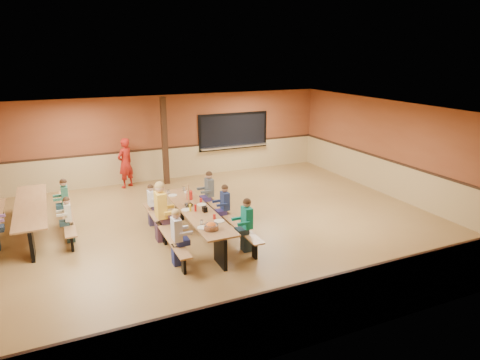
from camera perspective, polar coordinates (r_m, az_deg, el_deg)
name	(u,v)px	position (r m, az deg, el deg)	size (l,w,h in m)	color
ground	(218,227)	(11.33, -2.96, -6.34)	(12.00, 12.00, 0.00)	brown
room_envelope	(218,203)	(11.08, -3.01, -3.06)	(12.04, 10.04, 3.02)	brown
kitchen_pass_through	(233,133)	(16.27, -0.88, 6.32)	(2.78, 0.28, 1.38)	black
structural_post	(165,141)	(14.86, -10.00, 5.10)	(0.18, 0.18, 3.00)	black
cafeteria_table_main	(197,218)	(10.57, -5.77, -5.08)	(1.91, 3.70, 0.74)	#996A3D
cafeteria_table_second	(32,213)	(12.08, -26.02, -3.94)	(1.91, 3.70, 0.74)	#996A3D
seated_child_white_left	(177,238)	(9.32, -8.40, -7.60)	(0.39, 0.32, 1.26)	silver
seated_adult_yellow	(161,212)	(10.49, -10.49, -4.22)	(0.50, 0.41, 1.47)	yellow
seated_child_grey_left	(151,205)	(11.52, -11.72, -3.32)	(0.32, 0.26, 1.11)	white
seated_child_teal_right	(247,225)	(9.84, 0.92, -6.05)	(0.39, 0.32, 1.26)	#0F826E
seated_child_navy_right	(225,208)	(10.97, -2.00, -3.74)	(0.37, 0.30, 1.21)	navy
seated_child_char_right	(209,194)	(11.97, -4.10, -1.85)	(0.39, 0.32, 1.26)	#4E5557
seated_child_green_sec	(66,202)	(12.26, -22.23, -2.71)	(0.38, 0.31, 1.24)	#357D60
seated_child_tan_sec	(69,220)	(11.11, -21.88, -4.94)	(0.33, 0.27, 1.13)	beige
standing_woman	(125,163)	(14.89, -15.04, 2.21)	(0.62, 0.41, 1.69)	#A51C12
punch_pitcher	(190,195)	(11.22, -6.73, -2.03)	(0.16, 0.16, 0.22)	red
chip_bowl	(211,226)	(9.32, -3.87, -6.20)	(0.32, 0.32, 0.15)	orange
napkin_dispenser	(205,209)	(10.33, -4.73, -3.91)	(0.10, 0.14, 0.13)	black
condiment_mustard	(190,208)	(10.41, -6.66, -3.69)	(0.06, 0.06, 0.17)	yellow
condiment_ketchup	(195,208)	(10.39, -5.96, -3.72)	(0.06, 0.06, 0.17)	#B2140F
table_paddle	(189,201)	(10.74, -6.88, -2.77)	(0.16, 0.16, 0.56)	black
place_settings	(197,208)	(10.47, -5.81, -3.72)	(0.65, 3.30, 0.11)	beige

